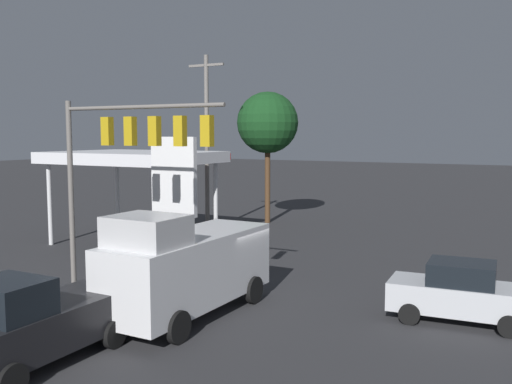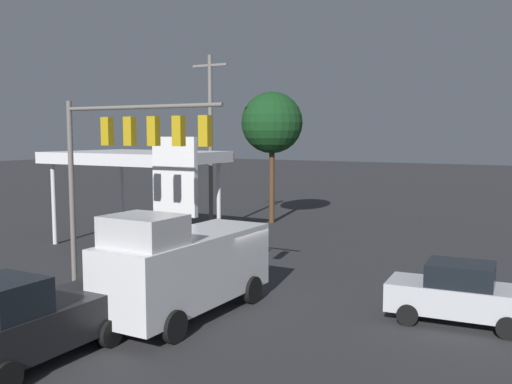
% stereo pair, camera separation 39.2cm
% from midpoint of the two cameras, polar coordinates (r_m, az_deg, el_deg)
% --- Properties ---
extents(ground_plane, '(200.00, 200.00, 0.00)m').
position_cam_midpoint_polar(ground_plane, '(21.05, -3.19, -10.56)').
color(ground_plane, '#2D2D30').
extents(traffic_signal_assembly, '(6.87, 0.43, 7.15)m').
position_cam_midpoint_polar(traffic_signal_assembly, '(20.38, -13.07, 4.40)').
color(traffic_signal_assembly, slate).
rests_on(traffic_signal_assembly, ground).
extents(utility_pole, '(2.40, 0.26, 10.58)m').
position_cam_midpoint_polar(utility_pole, '(34.38, -5.27, 5.21)').
color(utility_pole, slate).
rests_on(utility_pole, ground).
extents(gas_station_canopy, '(8.35, 6.50, 4.98)m').
position_cam_midpoint_polar(gas_station_canopy, '(31.59, -12.49, 3.28)').
color(gas_station_canopy, silver).
rests_on(gas_station_canopy, ground).
extents(price_sign, '(2.17, 0.27, 5.82)m').
position_cam_midpoint_polar(price_sign, '(23.98, -8.67, 1.06)').
color(price_sign, silver).
rests_on(price_sign, ground).
extents(delivery_truck, '(2.58, 6.81, 3.58)m').
position_cam_midpoint_polar(delivery_truck, '(18.66, -7.59, -7.36)').
color(delivery_truck, silver).
rests_on(delivery_truck, ground).
extents(sedan_far, '(4.53, 2.32, 1.93)m').
position_cam_midpoint_polar(sedan_far, '(19.30, 19.26, -9.47)').
color(sedan_far, silver).
rests_on(sedan_far, ground).
extents(pickup_parked, '(2.33, 5.23, 2.40)m').
position_cam_midpoint_polar(pickup_parked, '(16.08, -22.04, -12.07)').
color(pickup_parked, black).
rests_on(pickup_parked, ground).
extents(street_tree, '(4.06, 4.06, 8.71)m').
position_cam_midpoint_polar(street_tree, '(37.91, 0.87, 6.90)').
color(street_tree, '#4C331E').
rests_on(street_tree, ground).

